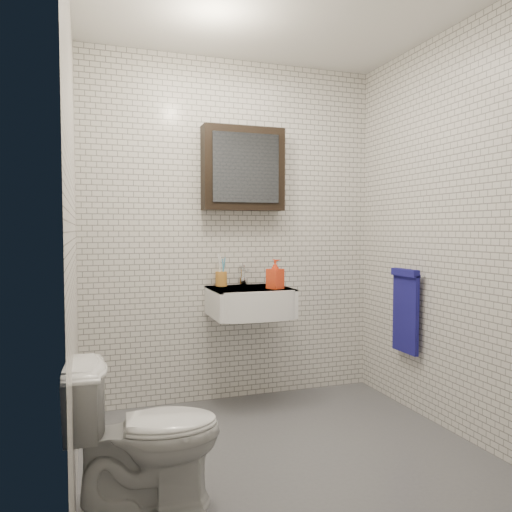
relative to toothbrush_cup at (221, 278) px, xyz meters
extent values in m
cube|color=#515359|center=(0.11, -0.94, -0.90)|extent=(2.20, 2.00, 0.01)
cube|color=silver|center=(0.11, 0.06, 0.34)|extent=(2.20, 0.02, 2.50)
cube|color=silver|center=(0.11, -1.94, 0.34)|extent=(2.20, 0.02, 2.50)
cube|color=silver|center=(-0.99, -0.94, 0.34)|extent=(0.02, 2.00, 2.50)
cube|color=silver|center=(1.21, -0.94, 0.34)|extent=(0.02, 2.00, 2.50)
cube|color=white|center=(0.16, -0.17, -0.16)|extent=(0.55, 0.45, 0.20)
cylinder|color=silver|center=(0.16, -0.15, -0.07)|extent=(0.31, 0.31, 0.02)
cylinder|color=silver|center=(0.16, -0.15, -0.06)|extent=(0.04, 0.04, 0.01)
cube|color=white|center=(0.16, -0.17, -0.06)|extent=(0.55, 0.45, 0.01)
cylinder|color=silver|center=(0.16, 0.00, -0.03)|extent=(0.06, 0.06, 0.06)
cylinder|color=silver|center=(0.16, 0.00, 0.03)|extent=(0.03, 0.03, 0.08)
cylinder|color=silver|center=(0.16, -0.06, 0.06)|extent=(0.02, 0.12, 0.02)
cube|color=silver|center=(0.16, 0.03, 0.09)|extent=(0.02, 0.09, 0.01)
cube|color=black|center=(0.16, -0.01, 0.79)|extent=(0.60, 0.14, 0.60)
cube|color=#3F444C|center=(0.16, -0.09, 0.79)|extent=(0.49, 0.01, 0.49)
cylinder|color=silver|center=(1.17, -0.59, 0.04)|extent=(0.02, 0.30, 0.02)
cylinder|color=silver|center=(1.19, -0.46, 0.04)|extent=(0.04, 0.02, 0.02)
cylinder|color=silver|center=(1.19, -0.72, 0.04)|extent=(0.04, 0.02, 0.02)
cube|color=navy|center=(1.16, -0.59, -0.23)|extent=(0.03, 0.26, 0.54)
cube|color=navy|center=(1.15, -0.59, 0.06)|extent=(0.05, 0.26, 0.05)
cylinder|color=#C68231|center=(0.00, 0.00, -0.01)|extent=(0.10, 0.10, 0.11)
cylinder|color=white|center=(-0.02, -0.01, 0.06)|extent=(0.02, 0.03, 0.20)
cylinder|color=teal|center=(0.01, -0.01, 0.05)|extent=(0.02, 0.02, 0.18)
cylinder|color=white|center=(-0.01, 0.01, 0.07)|extent=(0.02, 0.04, 0.21)
cylinder|color=teal|center=(0.02, 0.01, 0.06)|extent=(0.03, 0.04, 0.19)
imported|color=orange|center=(0.31, -0.28, 0.04)|extent=(0.13, 0.13, 0.21)
imported|color=silver|center=(-0.69, -1.25, -0.57)|extent=(0.70, 0.43, 0.69)
camera|label=1|loc=(-0.92, -3.49, 0.35)|focal=35.00mm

